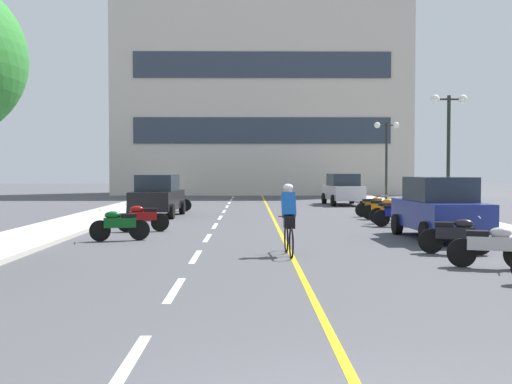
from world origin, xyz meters
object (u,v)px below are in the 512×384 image
(motorcycle_9, at_px, (383,208))
(motorcycle_6, at_px, (143,217))
(motorcycle_4, at_px, (455,235))
(parked_car_mid, at_px, (158,196))
(motorcycle_11, at_px, (174,202))
(parked_car_far, at_px, (343,189))
(motorcycle_5, at_px, (119,224))
(motorcycle_7, at_px, (397,214))
(parked_car_near, at_px, (439,208))
(motorcycle_8, at_px, (391,211))
(cyclist_rider, at_px, (289,218))
(motorcycle_3, at_px, (491,245))
(motorcycle_10, at_px, (374,206))
(street_lamp_far, at_px, (387,143))
(street_lamp_mid, at_px, (449,127))

(motorcycle_9, bearing_deg, motorcycle_6, -151.70)
(motorcycle_4, bearing_deg, parked_car_mid, 125.96)
(motorcycle_6, height_order, motorcycle_11, same)
(parked_car_far, height_order, motorcycle_5, parked_car_far)
(motorcycle_4, height_order, motorcycle_6, same)
(parked_car_mid, xyz_separation_m, motorcycle_7, (9.29, -5.05, -0.44))
(parked_car_near, height_order, motorcycle_5, parked_car_near)
(motorcycle_6, bearing_deg, motorcycle_8, 19.16)
(motorcycle_5, distance_m, cyclist_rider, 5.56)
(parked_car_near, bearing_deg, parked_car_mid, 136.54)
(motorcycle_3, distance_m, motorcycle_8, 10.82)
(motorcycle_3, height_order, motorcycle_10, same)
(motorcycle_4, xyz_separation_m, motorcycle_11, (-8.65, 15.82, 0.00))
(motorcycle_7, height_order, motorcycle_10, same)
(motorcycle_8, xyz_separation_m, motorcycle_11, (-9.10, 7.14, 0.00))
(motorcycle_9, bearing_deg, motorcycle_4, -92.82)
(motorcycle_9, bearing_deg, motorcycle_7, -93.01)
(motorcycle_6, bearing_deg, cyclist_rider, -51.88)
(motorcycle_3, distance_m, motorcycle_11, 19.93)
(motorcycle_7, bearing_deg, motorcycle_8, 85.93)
(motorcycle_3, xyz_separation_m, motorcycle_8, (0.43, 10.81, 0.00))
(parked_car_far, relative_size, motorcycle_4, 2.59)
(street_lamp_far, relative_size, motorcycle_4, 2.84)
(street_lamp_mid, height_order, motorcycle_8, street_lamp_mid)
(motorcycle_10, height_order, motorcycle_11, same)
(street_lamp_mid, bearing_deg, parked_car_near, -109.85)
(street_lamp_far, relative_size, parked_car_far, 1.09)
(street_lamp_far, height_order, motorcycle_7, street_lamp_far)
(motorcycle_7, relative_size, motorcycle_8, 1.01)
(street_lamp_far, distance_m, parked_car_far, 3.69)
(motorcycle_7, bearing_deg, parked_car_mid, 151.48)
(motorcycle_6, relative_size, motorcycle_8, 1.00)
(motorcycle_9, bearing_deg, motorcycle_5, -140.81)
(motorcycle_5, relative_size, motorcycle_7, 0.98)
(cyclist_rider, bearing_deg, motorcycle_7, 59.38)
(parked_car_far, height_order, motorcycle_7, parked_car_far)
(cyclist_rider, bearing_deg, motorcycle_3, -27.21)
(motorcycle_3, bearing_deg, parked_car_near, 83.70)
(street_lamp_far, bearing_deg, motorcycle_9, -103.12)
(parked_car_mid, xyz_separation_m, motorcycle_8, (9.39, -3.64, -0.44))
(cyclist_rider, bearing_deg, motorcycle_4, 0.89)
(street_lamp_far, distance_m, cyclist_rider, 22.70)
(motorcycle_6, relative_size, motorcycle_11, 1.00)
(motorcycle_5, height_order, motorcycle_11, same)
(parked_car_far, bearing_deg, motorcycle_3, -91.27)
(parked_car_mid, distance_m, motorcycle_10, 9.44)
(motorcycle_7, height_order, motorcycle_11, same)
(motorcycle_4, xyz_separation_m, motorcycle_8, (0.45, 8.68, 0.00))
(motorcycle_3, relative_size, motorcycle_6, 0.97)
(parked_car_near, distance_m, parked_car_mid, 13.16)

